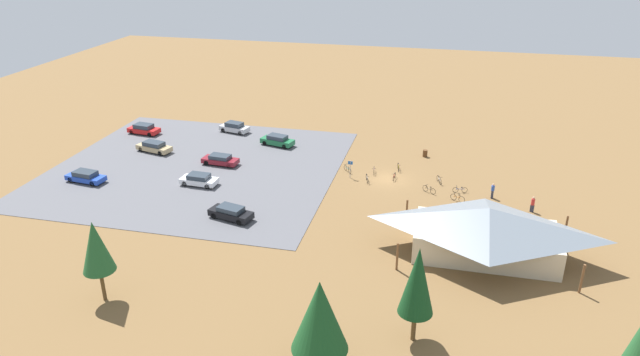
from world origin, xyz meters
TOP-DOWN VIEW (x-y plane):
  - ground at (0.00, 0.00)m, footprint 160.00×160.00m
  - parking_lot_asphalt at (23.41, 1.73)m, footprint 34.37×33.05m
  - bike_pavilion at (-10.57, 14.89)m, footprint 15.28×9.02m
  - trash_bin at (-3.78, -8.27)m, footprint 0.60×0.60m
  - lot_sign at (4.41, 0.61)m, footprint 0.56×0.08m
  - pine_far_east at (-5.29, 28.08)m, footprint 2.51×2.51m
  - pine_west at (19.06, 28.86)m, footprint 2.52×2.52m
  - pine_center at (0.51, 32.79)m, footprint 3.78×3.78m
  - bicycle_purple_front_row at (1.84, -1.32)m, footprint 0.48×1.74m
  - bicycle_teal_lone_east at (5.02, -1.06)m, footprint 1.16×1.38m
  - bicycle_blue_near_porch at (-8.31, 1.85)m, footprint 1.63×0.48m
  - bicycle_white_back_row at (2.29, 1.26)m, footprint 0.60×1.77m
  - bicycle_yellow_yard_left at (-0.90, -3.01)m, footprint 0.50×1.78m
  - bicycle_silver_by_bin at (-5.91, -0.27)m, footprint 0.66×1.65m
  - bicycle_black_mid_cluster at (-4.95, 2.69)m, footprint 1.51×0.99m
  - bicycle_orange_trailside at (-8.06, 4.17)m, footprint 1.56×0.78m
  - bicycle_red_edge_north at (-0.74, -0.12)m, footprint 0.48×1.62m
  - car_maroon_back_corner at (20.87, 0.39)m, footprint 4.62×2.12m
  - car_tan_second_row at (31.03, -1.76)m, footprint 5.06×2.77m
  - car_blue_far_end at (34.07, 8.89)m, footprint 4.79×2.34m
  - car_red_aisle_side at (35.93, -7.93)m, footprint 4.69×2.39m
  - car_white_inner_stall at (20.89, 6.69)m, footprint 4.31×2.05m
  - car_black_front_row at (14.28, 13.66)m, footprint 4.83×2.79m
  - car_green_mid_lot at (15.96, -7.78)m, footprint 4.83×2.80m
  - car_silver_near_entry at (23.58, -11.55)m, footprint 4.53×2.64m
  - visitor_by_pavilion at (-11.74, 2.51)m, footprint 0.36×0.36m
  - visitor_near_lot at (-15.65, 4.97)m, footprint 0.40×0.39m

SIDE VIEW (x-z plane):
  - ground at x=0.00m, z-range 0.00..0.00m
  - parking_lot_asphalt at x=23.41m, z-range 0.00..0.05m
  - bicycle_blue_near_porch at x=-8.31m, z-range -0.05..0.74m
  - bicycle_purple_front_row at x=1.84m, z-range -0.05..0.76m
  - bicycle_red_edge_north at x=-0.74m, z-range -0.06..0.77m
  - bicycle_teal_lone_east at x=5.02m, z-range -0.06..0.80m
  - bicycle_black_mid_cluster at x=-4.95m, z-range -0.04..0.80m
  - bicycle_orange_trailside at x=-8.06m, z-range -0.03..0.80m
  - bicycle_yellow_yard_left at x=-0.90m, z-range -0.02..0.80m
  - bicycle_white_back_row at x=2.29m, z-range -0.05..0.83m
  - bicycle_silver_by_bin at x=-5.91m, z-range -0.06..0.84m
  - trash_bin at x=-3.78m, z-range 0.00..0.90m
  - car_maroon_back_corner at x=20.87m, z-range 0.06..1.33m
  - car_white_inner_stall at x=20.89m, z-range 0.05..1.37m
  - car_blue_far_end at x=34.07m, z-range 0.05..1.37m
  - car_black_front_row at x=14.28m, z-range 0.05..1.41m
  - car_tan_second_row at x=31.03m, z-range 0.05..1.44m
  - car_red_aisle_side at x=35.93m, z-range 0.04..1.47m
  - car_green_mid_lot at x=15.96m, z-range 0.04..1.48m
  - car_silver_near_entry at x=23.58m, z-range 0.04..1.50m
  - visitor_by_pavilion at x=-11.74m, z-range 0.04..1.78m
  - visitor_near_lot at x=-15.65m, z-range 0.04..1.78m
  - lot_sign at x=4.41m, z-range 0.31..2.51m
  - bike_pavilion at x=-10.57m, z-range 0.32..5.04m
  - pine_center at x=0.51m, z-range 0.97..8.12m
  - pine_west at x=19.06m, z-range 1.35..8.38m
  - pine_far_east at x=-5.29m, z-range 1.18..8.79m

